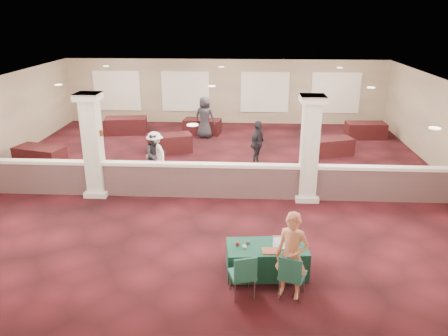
# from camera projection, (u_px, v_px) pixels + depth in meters

# --- Properties ---
(ground) EXTENTS (16.00, 16.00, 0.00)m
(ground) POSITION_uv_depth(u_px,v_px,m) (213.00, 179.00, 14.98)
(ground) COLOR #421016
(ground) RESTS_ON ground
(wall_back) EXTENTS (16.00, 0.04, 3.20)m
(wall_back) POSITION_uv_depth(u_px,v_px,m) (225.00, 92.00, 21.94)
(wall_back) COLOR #806B58
(wall_back) RESTS_ON ground
(wall_front) EXTENTS (16.00, 0.04, 3.20)m
(wall_front) POSITION_uv_depth(u_px,v_px,m) (172.00, 269.00, 6.92)
(wall_front) COLOR #806B58
(wall_front) RESTS_ON ground
(ceiling) EXTENTS (16.00, 16.00, 0.02)m
(ceiling) POSITION_uv_depth(u_px,v_px,m) (212.00, 86.00, 13.89)
(ceiling) COLOR white
(ceiling) RESTS_ON wall_back
(partition_wall) EXTENTS (15.60, 0.28, 1.10)m
(partition_wall) POSITION_uv_depth(u_px,v_px,m) (209.00, 180.00, 13.38)
(partition_wall) COLOR brown
(partition_wall) RESTS_ON ground
(column_left) EXTENTS (0.72, 0.72, 3.20)m
(column_left) POSITION_uv_depth(u_px,v_px,m) (93.00, 144.00, 13.19)
(column_left) COLOR silver
(column_left) RESTS_ON ground
(column_right) EXTENTS (0.72, 0.72, 3.20)m
(column_right) POSITION_uv_depth(u_px,v_px,m) (309.00, 148.00, 12.86)
(column_right) COLOR silver
(column_right) RESTS_ON ground
(sconce_left) EXTENTS (0.12, 0.12, 0.18)m
(sconce_left) POSITION_uv_depth(u_px,v_px,m) (83.00, 133.00, 13.08)
(sconce_left) COLOR brown
(sconce_left) RESTS_ON column_left
(sconce_right) EXTENTS (0.12, 0.12, 0.18)m
(sconce_right) POSITION_uv_depth(u_px,v_px,m) (101.00, 133.00, 13.06)
(sconce_right) COLOR brown
(sconce_right) RESTS_ON column_left
(near_table) EXTENTS (1.81, 1.03, 0.67)m
(near_table) POSITION_uv_depth(u_px,v_px,m) (267.00, 259.00, 9.53)
(near_table) COLOR #0E352A
(near_table) RESTS_ON ground
(conf_chair_main) EXTENTS (0.63, 0.63, 0.97)m
(conf_chair_main) POSITION_uv_depth(u_px,v_px,m) (291.00, 273.00, 8.61)
(conf_chair_main) COLOR #1F5A54
(conf_chair_main) RESTS_ON ground
(conf_chair_side) EXTENTS (0.60, 0.61, 0.97)m
(conf_chair_side) POSITION_uv_depth(u_px,v_px,m) (244.00, 273.00, 8.63)
(conf_chair_side) COLOR #1F5A54
(conf_chair_side) RESTS_ON ground
(woman) EXTENTS (0.77, 0.65, 1.82)m
(woman) POSITION_uv_depth(u_px,v_px,m) (292.00, 256.00, 8.58)
(woman) COLOR #DF8661
(woman) RESTS_ON ground
(far_table_front_left) EXTENTS (1.97, 1.33, 0.73)m
(far_table_front_left) POSITION_uv_depth(u_px,v_px,m) (40.00, 156.00, 16.17)
(far_table_front_left) COLOR black
(far_table_front_left) RESTS_ON ground
(far_table_front_center) EXTENTS (1.95, 1.38, 0.71)m
(far_table_front_center) POSITION_uv_depth(u_px,v_px,m) (170.00, 143.00, 17.78)
(far_table_front_center) COLOR black
(far_table_front_center) RESTS_ON ground
(far_table_front_right) EXTENTS (1.81, 1.30, 0.66)m
(far_table_front_right) POSITION_uv_depth(u_px,v_px,m) (332.00, 146.00, 17.45)
(far_table_front_right) COLOR black
(far_table_front_right) RESTS_ON ground
(far_table_back_left) EXTENTS (1.99, 1.21, 0.76)m
(far_table_back_left) POSITION_uv_depth(u_px,v_px,m) (126.00, 125.00, 20.41)
(far_table_back_left) COLOR black
(far_table_back_left) RESTS_ON ground
(far_table_back_center) EXTENTS (1.79, 1.06, 0.69)m
(far_table_back_center) POSITION_uv_depth(u_px,v_px,m) (202.00, 126.00, 20.40)
(far_table_back_center) COLOR black
(far_table_back_center) RESTS_ON ground
(far_table_back_right) EXTENTS (1.78, 0.95, 0.70)m
(far_table_back_right) POSITION_uv_depth(u_px,v_px,m) (365.00, 130.00, 19.72)
(far_table_back_right) COLOR black
(far_table_back_right) RESTS_ON ground
(attendee_a) EXTENTS (0.85, 0.70, 1.55)m
(attendee_a) POSITION_uv_depth(u_px,v_px,m) (155.00, 155.00, 15.01)
(attendee_a) COLOR black
(attendee_a) RESTS_ON ground
(attendee_b) EXTENTS (1.05, 1.03, 1.58)m
(attendee_b) POSITION_uv_depth(u_px,v_px,m) (155.00, 154.00, 15.07)
(attendee_b) COLOR silver
(attendee_b) RESTS_ON ground
(attendee_c) EXTENTS (0.86, 1.10, 1.70)m
(attendee_c) POSITION_uv_depth(u_px,v_px,m) (257.00, 144.00, 16.02)
(attendee_c) COLOR black
(attendee_c) RESTS_ON ground
(attendee_d) EXTENTS (1.02, 0.72, 1.87)m
(attendee_d) POSITION_uv_depth(u_px,v_px,m) (205.00, 117.00, 19.54)
(attendee_d) COLOR black
(attendee_d) RESTS_ON ground
(laptop_base) EXTENTS (0.32, 0.24, 0.02)m
(laptop_base) POSITION_uv_depth(u_px,v_px,m) (280.00, 247.00, 9.38)
(laptop_base) COLOR silver
(laptop_base) RESTS_ON near_table
(laptop_screen) EXTENTS (0.30, 0.04, 0.20)m
(laptop_screen) POSITION_uv_depth(u_px,v_px,m) (280.00, 240.00, 9.45)
(laptop_screen) COLOR silver
(laptop_screen) RESTS_ON near_table
(screen_glow) EXTENTS (0.27, 0.03, 0.17)m
(screen_glow) POSITION_uv_depth(u_px,v_px,m) (280.00, 240.00, 9.44)
(screen_glow) COLOR silver
(screen_glow) RESTS_ON near_table
(knitting) EXTENTS (0.39, 0.31, 0.03)m
(knitting) POSITION_uv_depth(u_px,v_px,m) (271.00, 251.00, 9.20)
(knitting) COLOR #C7481F
(knitting) RESTS_ON near_table
(yarn_cream) EXTENTS (0.10, 0.10, 0.10)m
(yarn_cream) POSITION_uv_depth(u_px,v_px,m) (244.00, 247.00, 9.30)
(yarn_cream) COLOR #F2E2C7
(yarn_cream) RESTS_ON near_table
(yarn_red) EXTENTS (0.09, 0.09, 0.09)m
(yarn_red) POSITION_uv_depth(u_px,v_px,m) (238.00, 244.00, 9.42)
(yarn_red) COLOR maroon
(yarn_red) RESTS_ON near_table
(yarn_grey) EXTENTS (0.09, 0.09, 0.09)m
(yarn_grey) POSITION_uv_depth(u_px,v_px,m) (248.00, 242.00, 9.49)
(yarn_grey) COLOR #4C4C51
(yarn_grey) RESTS_ON near_table
(scissors) EXTENTS (0.11, 0.04, 0.01)m
(scissors) POSITION_uv_depth(u_px,v_px,m) (297.00, 251.00, 9.20)
(scissors) COLOR #B61321
(scissors) RESTS_ON near_table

